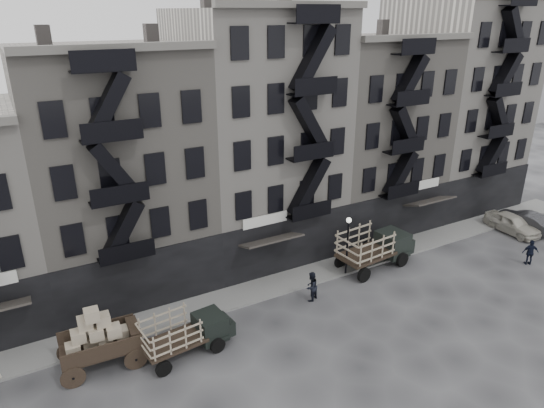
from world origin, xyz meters
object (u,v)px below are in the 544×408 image
wagon (96,333)px  car_far (523,220)px  car_east (512,224)px  pedestrian_mid (311,286)px  stake_truck_west (185,331)px  policeman (530,252)px  stake_truck_east (375,244)px

wagon → car_far: wagon is taller
car_east → pedestrian_mid: bearing=-177.2°
car_east → stake_truck_west: bearing=-175.5°
pedestrian_mid → wagon: bearing=-25.5°
car_far → policeman: (-5.04, -4.07, 0.17)m
stake_truck_west → car_far: 29.69m
pedestrian_mid → policeman: bearing=142.3°
wagon → stake_truck_west: (4.19, -1.17, -0.59)m
stake_truck_west → policeman: size_ratio=2.68×
wagon → policeman: size_ratio=2.24×
car_east → car_far: 1.35m
wagon → pedestrian_mid: bearing=1.8°
car_far → policeman: bearing=31.8°
car_east → policeman: (-3.69, -4.09, 0.16)m
pedestrian_mid → policeman: (16.10, -3.75, -0.03)m
car_east → pedestrian_mid: 19.79m
pedestrian_mid → car_far: bearing=156.2°
car_far → policeman: size_ratio=2.49×
wagon → car_far: bearing=2.9°
stake_truck_west → car_far: size_ratio=1.08×
car_east → wagon: bearing=-177.9°
car_far → pedestrian_mid: (-21.14, -0.32, 0.20)m
stake_truck_east → stake_truck_west: bearing=-176.0°
stake_truck_west → pedestrian_mid: 8.58m
stake_truck_east → wagon: bearing=178.5°
stake_truck_west → wagon: bearing=158.1°
car_east → pedestrian_mid: (-19.79, -0.34, 0.19)m
car_far → policeman: policeman is taller
policeman → stake_truck_east: bearing=3.6°
stake_truck_west → stake_truck_east: (14.79, 2.43, 0.32)m
pedestrian_mid → policeman: pedestrian_mid is taller
stake_truck_west → car_far: (29.65, 1.31, -0.63)m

